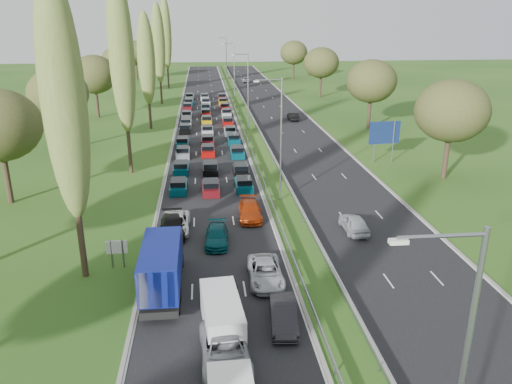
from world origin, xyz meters
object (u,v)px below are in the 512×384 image
blue_lorry (163,265)px  direction_sign (384,134)px  white_van_rear (222,313)px  near_car_3 (173,226)px  info_sign (117,250)px  near_car_2 (176,223)px

blue_lorry → direction_sign: bearing=48.9°
white_van_rear → near_car_3: bearing=99.5°
blue_lorry → info_sign: bearing=133.8°
direction_sign → blue_lorry: bearing=-131.2°
near_car_2 → blue_lorry: 9.92m
near_car_3 → info_sign: info_sign is taller
near_car_3 → direction_sign: 32.03m
blue_lorry → info_sign: blue_lorry is taller
blue_lorry → near_car_2: bearing=88.1°
near_car_3 → direction_sign: size_ratio=0.96×
near_car_2 → blue_lorry: size_ratio=0.58×
info_sign → direction_sign: bearing=41.1°
white_van_rear → near_car_2: bearing=98.0°
white_van_rear → info_sign: white_van_rear is taller
near_car_3 → white_van_rear: (3.55, -13.98, 0.34)m
blue_lorry → white_van_rear: bearing=-52.6°
near_car_2 → near_car_3: bearing=-109.2°
near_car_3 → near_car_2: bearing=67.3°
white_van_rear → blue_lorry: bearing=122.6°
white_van_rear → info_sign: (-7.21, 8.50, 0.28)m
near_car_3 → info_sign: size_ratio=2.38×
near_car_2 → near_car_3: size_ratio=1.00×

